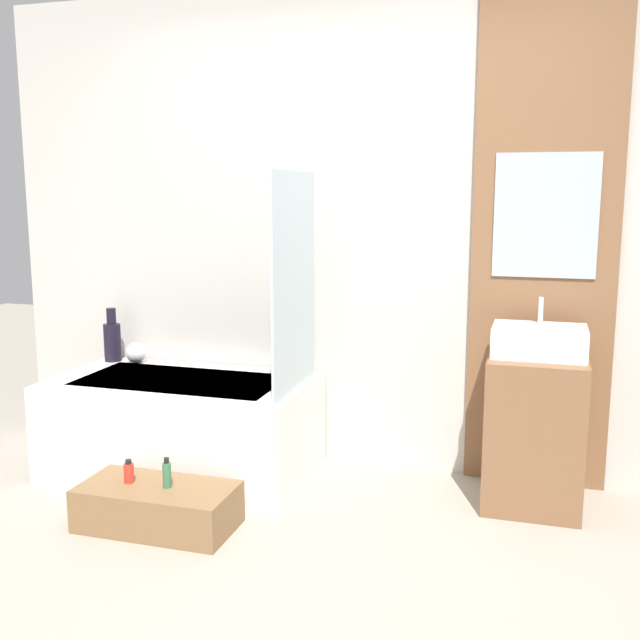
# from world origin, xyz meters

# --- Properties ---
(ground_plane) EXTENTS (12.00, 12.00, 0.00)m
(ground_plane) POSITION_xyz_m (0.00, 0.00, 0.00)
(ground_plane) COLOR #A39989
(wall_tiled_back) EXTENTS (4.20, 0.06, 2.60)m
(wall_tiled_back) POSITION_xyz_m (0.00, 1.58, 1.30)
(wall_tiled_back) COLOR beige
(wall_tiled_back) RESTS_ON ground_plane
(wall_wood_accent) EXTENTS (0.72, 0.04, 2.60)m
(wall_wood_accent) POSITION_xyz_m (0.97, 1.53, 1.31)
(wall_wood_accent) COLOR brown
(wall_wood_accent) RESTS_ON ground_plane
(bathtub) EXTENTS (1.39, 0.78, 0.52)m
(bathtub) POSITION_xyz_m (-0.87, 1.14, 0.26)
(bathtub) COLOR white
(bathtub) RESTS_ON ground_plane
(glass_shower_screen) EXTENTS (0.01, 0.64, 1.10)m
(glass_shower_screen) POSITION_xyz_m (-0.20, 1.09, 1.07)
(glass_shower_screen) COLOR silver
(glass_shower_screen) RESTS_ON bathtub
(wooden_step_bench) EXTENTS (0.71, 0.36, 0.20)m
(wooden_step_bench) POSITION_xyz_m (-0.66, 0.48, 0.10)
(wooden_step_bench) COLOR olive
(wooden_step_bench) RESTS_ON ground_plane
(vanity_cabinet) EXTENTS (0.46, 0.50, 0.74)m
(vanity_cabinet) POSITION_xyz_m (0.97, 1.26, 0.37)
(vanity_cabinet) COLOR brown
(vanity_cabinet) RESTS_ON ground_plane
(sink) EXTENTS (0.44, 0.31, 0.27)m
(sink) POSITION_xyz_m (0.97, 1.26, 0.82)
(sink) COLOR white
(sink) RESTS_ON vanity_cabinet
(vase_tall_dark) EXTENTS (0.10, 0.10, 0.32)m
(vase_tall_dark) POSITION_xyz_m (-1.47, 1.43, 0.65)
(vase_tall_dark) COLOR black
(vase_tall_dark) RESTS_ON bathtub
(vase_round_light) EXTENTS (0.12, 0.12, 0.12)m
(vase_round_light) POSITION_xyz_m (-1.30, 1.42, 0.58)
(vase_round_light) COLOR white
(vase_round_light) RESTS_ON bathtub
(bottle_soap_primary) EXTENTS (0.05, 0.05, 0.11)m
(bottle_soap_primary) POSITION_xyz_m (-0.81, 0.48, 0.25)
(bottle_soap_primary) COLOR red
(bottle_soap_primary) RESTS_ON wooden_step_bench
(bottle_soap_secondary) EXTENTS (0.04, 0.04, 0.14)m
(bottle_soap_secondary) POSITION_xyz_m (-0.61, 0.48, 0.26)
(bottle_soap_secondary) COLOR #38704C
(bottle_soap_secondary) RESTS_ON wooden_step_bench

